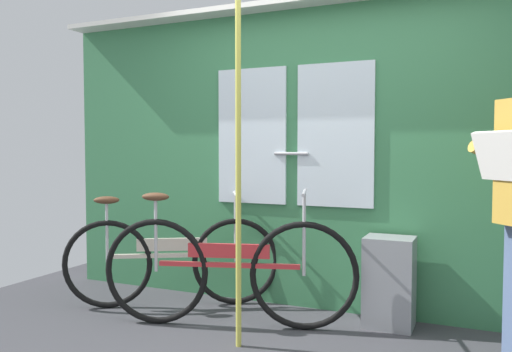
{
  "coord_description": "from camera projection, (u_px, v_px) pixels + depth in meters",
  "views": [
    {
      "loc": [
        1.21,
        -2.61,
        1.26
      ],
      "look_at": [
        -0.2,
        0.56,
        1.08
      ],
      "focal_mm": 36.4,
      "sensor_mm": 36.0,
      "label": 1
    }
  ],
  "objects": [
    {
      "name": "bicycle_near_door",
      "position": [
        228.0,
        270.0,
        3.67
      ],
      "size": [
        1.76,
        0.65,
        0.97
      ],
      "rotation": [
        0.0,
        0.0,
        0.29
      ],
      "color": "black",
      "rests_on": "ground_plane"
    },
    {
      "name": "bicycle_leaning_behind",
      "position": [
        171.0,
        260.0,
        4.15
      ],
      "size": [
        1.51,
        0.89,
        0.91
      ],
      "rotation": [
        0.0,
        0.0,
        0.52
      ],
      "color": "black",
      "rests_on": "ground_plane"
    },
    {
      "name": "train_door_wall",
      "position": [
        317.0,
        151.0,
        4.07
      ],
      "size": [
        4.63,
        0.28,
        2.4
      ],
      "color": "#387A4C",
      "rests_on": "ground_plane"
    },
    {
      "name": "trash_bin_by_wall",
      "position": [
        389.0,
        282.0,
        3.68
      ],
      "size": [
        0.34,
        0.28,
        0.64
      ],
      "primitive_type": "cube",
      "color": "gray",
      "rests_on": "ground_plane"
    },
    {
      "name": "handrail_pole",
      "position": [
        238.0,
        162.0,
        3.26
      ],
      "size": [
        0.04,
        0.04,
        2.36
      ],
      "primitive_type": "cylinder",
      "color": "#C6C14C",
      "rests_on": "ground_plane"
    }
  ]
}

